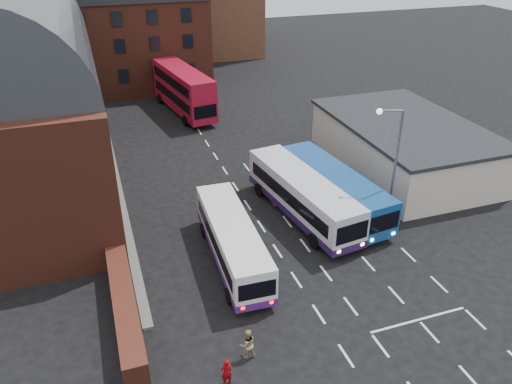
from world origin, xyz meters
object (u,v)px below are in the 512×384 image
object	(u,v)px
bus_red_double	(183,90)
pedestrian_beige	(247,344)
bus_white_inbound	(303,194)
bus_white_outbound	(232,239)
pedestrian_red	(226,372)
bus_blue	(334,187)
street_lamp	(392,158)

from	to	relation	value
bus_red_double	pedestrian_beige	size ratio (longest dim) A/B	7.41
bus_white_inbound	pedestrian_beige	distance (m)	14.09
bus_white_inbound	pedestrian_beige	world-z (taller)	bus_white_inbound
bus_white_outbound	bus_white_inbound	bearing A→B (deg)	31.72
pedestrian_red	bus_blue	bearing A→B (deg)	-141.17
bus_white_outbound	pedestrian_red	bearing A→B (deg)	-106.32
pedestrian_red	pedestrian_beige	world-z (taller)	pedestrian_beige
bus_white_outbound	pedestrian_beige	world-z (taller)	bus_white_outbound
bus_blue	bus_red_double	distance (m)	25.67
bus_white_inbound	pedestrian_beige	bearing A→B (deg)	47.60
bus_blue	pedestrian_red	world-z (taller)	bus_blue
bus_red_double	pedestrian_red	world-z (taller)	bus_red_double
bus_blue	bus_red_double	xyz separation A→B (m)	(-6.23, 24.89, 0.79)
pedestrian_red	bus_red_double	bearing A→B (deg)	-107.17
bus_blue	pedestrian_beige	bearing A→B (deg)	40.58
street_lamp	pedestrian_beige	world-z (taller)	street_lamp
bus_red_double	bus_white_outbound	bearing A→B (deg)	75.18
bus_white_inbound	pedestrian_red	bearing A→B (deg)	45.90
bus_white_outbound	bus_white_inbound	world-z (taller)	bus_white_inbound
pedestrian_beige	street_lamp	bearing A→B (deg)	-147.73
bus_white_outbound	bus_blue	xyz separation A→B (m)	(9.12, 3.94, 0.14)
bus_white_inbound	pedestrian_red	distance (m)	15.95
bus_white_outbound	street_lamp	world-z (taller)	street_lamp
street_lamp	bus_white_inbound	bearing A→B (deg)	149.37
bus_red_double	pedestrian_beige	xyz separation A→B (m)	(-4.50, -36.74, -1.78)
bus_blue	bus_red_double	bearing A→B (deg)	-83.21
pedestrian_red	bus_white_inbound	bearing A→B (deg)	-134.69
bus_white_outbound	street_lamp	distance (m)	12.00
bus_white_outbound	bus_red_double	xyz separation A→B (m)	(2.89, 28.83, 0.93)
bus_red_double	street_lamp	size ratio (longest dim) A/B	1.45
bus_white_outbound	pedestrian_red	xyz separation A→B (m)	(-3.05, -9.16, -0.95)
bus_white_inbound	bus_red_double	bearing A→B (deg)	-89.78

